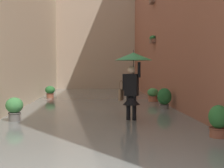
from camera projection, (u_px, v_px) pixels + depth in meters
ground_plane at (97, 107)px, 13.45m from camera, size 60.00×60.00×0.00m
flood_water at (97, 105)px, 13.45m from camera, size 6.55×25.78×0.14m
building_facade_right at (5, 0)px, 13.02m from camera, size 2.04×23.78×8.97m
building_facade_far at (96, 34)px, 24.00m from camera, size 9.35×1.80×8.59m
person_wading at (132, 72)px, 9.10m from camera, size 1.08×1.08×2.17m
potted_plant_near_left at (219, 123)px, 6.87m from camera, size 0.44×0.44×0.84m
potted_plant_far_right at (14, 109)px, 9.00m from camera, size 0.49×0.49×0.81m
potted_plant_mid_left at (164, 98)px, 11.78m from camera, size 0.53×0.53×0.90m
potted_plant_far_left at (153, 96)px, 14.38m from camera, size 0.50×0.50×0.75m
potted_plant_mid_right at (50, 92)px, 16.04m from camera, size 0.50×0.50×0.75m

